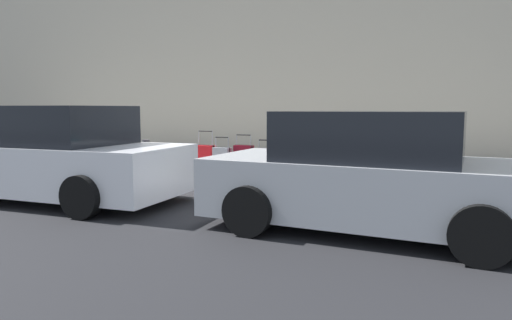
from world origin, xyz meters
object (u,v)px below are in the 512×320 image
at_px(suitcase_teal_1, 321,165).
at_px(fire_hydrant, 170,159).
at_px(suitcase_olive_2, 295,166).
at_px(suitcase_red_6, 206,161).
at_px(bollard_post, 146,158).
at_px(parked_car_silver_0, 370,175).
at_px(parked_car_white_1, 53,156).
at_px(suitcase_black_3, 269,168).
at_px(suitcase_maroon_4, 244,163).
at_px(suitcase_silver_5, 222,163).
at_px(suitcase_navy_0, 347,174).

xyz_separation_m(suitcase_teal_1, fire_hydrant, (3.32, 0.01, -0.02)).
relative_size(suitcase_teal_1, suitcase_olive_2, 0.89).
relative_size(suitcase_red_6, bollard_post, 1.28).
bearing_deg(parked_car_silver_0, fire_hydrant, -27.91).
bearing_deg(parked_car_white_1, suitcase_black_3, -140.98).
xyz_separation_m(suitcase_black_3, suitcase_maroon_4, (0.51, 0.08, 0.09)).
bearing_deg(bollard_post, suitcase_black_3, -175.44).
height_order(suitcase_teal_1, suitcase_silver_5, suitcase_silver_5).
xyz_separation_m(suitcase_silver_5, fire_hydrant, (1.28, -0.08, 0.04)).
xyz_separation_m(suitcase_teal_1, suitcase_maroon_4, (1.59, 0.02, -0.03)).
relative_size(suitcase_silver_5, fire_hydrant, 1.25).
xyz_separation_m(suitcase_black_3, suitcase_silver_5, (0.96, 0.15, 0.06)).
xyz_separation_m(suitcase_maroon_4, parked_car_white_1, (2.56, 2.41, 0.27)).
height_order(suitcase_navy_0, parked_car_silver_0, parked_car_silver_0).
relative_size(suitcase_black_3, suitcase_silver_5, 0.95).
distance_m(suitcase_navy_0, bollard_post, 4.33).
xyz_separation_m(suitcase_red_6, parked_car_silver_0, (-3.74, 2.49, 0.25)).
height_order(suitcase_silver_5, parked_car_white_1, parked_car_white_1).
bearing_deg(suitcase_navy_0, suitcase_maroon_4, -0.72).
bearing_deg(suitcase_silver_5, suitcase_maroon_4, -171.34).
relative_size(suitcase_olive_2, fire_hydrant, 1.34).
xyz_separation_m(fire_hydrant, bollard_post, (0.51, 0.15, 0.02)).
relative_size(suitcase_olive_2, suitcase_red_6, 0.95).
relative_size(fire_hydrant, parked_car_silver_0, 0.16).
xyz_separation_m(suitcase_silver_5, parked_car_white_1, (2.11, 2.34, 0.29)).
xyz_separation_m(suitcase_navy_0, suitcase_black_3, (1.57, -0.10, 0.02)).
distance_m(suitcase_red_6, parked_car_silver_0, 4.50).
bearing_deg(parked_car_silver_0, suitcase_navy_0, -72.55).
height_order(suitcase_teal_1, suitcase_olive_2, suitcase_olive_2).
bearing_deg(suitcase_navy_0, fire_hydrant, -0.52).
bearing_deg(suitcase_silver_5, suitcase_olive_2, -177.08).
relative_size(suitcase_red_6, fire_hydrant, 1.40).
xyz_separation_m(suitcase_teal_1, parked_car_white_1, (4.14, 2.43, 0.23)).
height_order(suitcase_black_3, parked_car_silver_0, parked_car_silver_0).
distance_m(suitcase_maroon_4, suitcase_red_6, 0.91).
bearing_deg(suitcase_olive_2, suitcase_maroon_4, 0.50).
bearing_deg(bollard_post, suitcase_teal_1, -177.58).
distance_m(suitcase_black_3, bollard_post, 2.76).
relative_size(parked_car_silver_0, parked_car_white_1, 0.92).
bearing_deg(suitcase_black_3, parked_car_white_1, 39.02).
distance_m(suitcase_navy_0, parked_car_white_1, 5.23).
relative_size(suitcase_olive_2, suitcase_black_3, 1.13).
bearing_deg(bollard_post, suitcase_maroon_4, -176.38).
relative_size(suitcase_silver_5, parked_car_silver_0, 0.21).
bearing_deg(suitcase_silver_5, bollard_post, 2.35).
relative_size(suitcase_olive_2, parked_car_silver_0, 0.22).
bearing_deg(parked_car_silver_0, suitcase_maroon_4, -40.36).
height_order(suitcase_red_6, bollard_post, suitcase_red_6).
height_order(suitcase_teal_1, suitcase_black_3, same).
xyz_separation_m(suitcase_maroon_4, suitcase_red_6, (0.91, -0.08, -0.02)).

